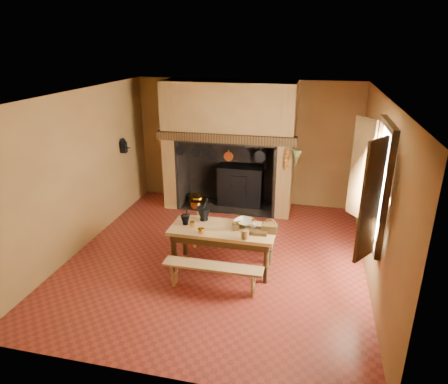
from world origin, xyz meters
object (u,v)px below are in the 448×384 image
mixing_bowl (244,222)px  wicker_basket (269,228)px  work_table (223,234)px  coffee_grinder (236,226)px  bench_front (213,271)px  iron_range (241,185)px

mixing_bowl → wicker_basket: (0.43, -0.18, 0.04)m
work_table → wicker_basket: 0.77m
coffee_grinder → mixing_bowl: bearing=46.1°
work_table → coffee_grinder: (0.22, -0.02, 0.18)m
bench_front → iron_range: bearing=93.6°
iron_range → mixing_bowl: (0.53, -2.56, 0.29)m
work_table → wicker_basket: (0.75, 0.02, 0.19)m
bench_front → coffee_grinder: bearing=71.5°
bench_front → mixing_bowl: (0.32, 0.86, 0.46)m
work_table → coffee_grinder: coffee_grinder is taller
coffee_grinder → wicker_basket: size_ratio=0.64×
coffee_grinder → bench_front: bearing=-126.8°
work_table → mixing_bowl: bearing=31.6°
mixing_bowl → bench_front: bearing=-110.3°
bench_front → wicker_basket: 1.12m
bench_front → coffee_grinder: (0.22, 0.64, 0.48)m
bench_front → coffee_grinder: 0.83m
bench_front → coffee_grinder: size_ratio=9.35×
work_table → mixing_bowl: (0.32, 0.20, 0.16)m
bench_front → mixing_bowl: size_ratio=4.68×
mixing_bowl → wicker_basket: bearing=-22.5°
mixing_bowl → iron_range: bearing=101.7°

